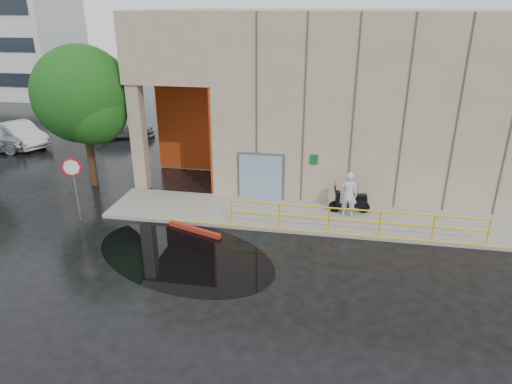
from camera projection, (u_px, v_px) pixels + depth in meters
The scene contains 13 objects.
ground at pixel (225, 270), 15.26m from camera, with size 120.00×120.00×0.00m, color black.
sidewalk at pixel (346, 220), 18.67m from camera, with size 20.00×3.00×0.15m, color gray.
building at pixel (374, 91), 22.81m from camera, with size 20.00×10.17×8.00m.
guardrail at pixel (354, 221), 17.17m from camera, with size 9.56×0.06×1.03m.
distant_building at pixel (2, 13), 42.43m from camera, with size 12.00×8.08×15.00m.
person at pixel (349, 194), 18.48m from camera, with size 0.70×0.46×1.91m, color silver.
scooter at pixel (351, 196), 18.85m from camera, with size 1.72×0.72×1.31m.
stop_sign at pixel (73, 175), 18.04m from camera, with size 0.80×0.26×2.72m.
red_curb at pixel (195, 230), 17.80m from camera, with size 2.40×0.18×0.18m, color maroon.
puddle at pixel (184, 255), 16.19m from camera, with size 7.12×4.38×0.01m, color black.
car_b at pixel (20, 134), 28.32m from camera, with size 1.58×4.54×1.49m, color silver.
car_c at pixel (120, 127), 30.32m from camera, with size 1.83×4.51×1.31m, color #9B9DA2.
tree_near at pixel (85, 99), 20.77m from camera, with size 4.45×4.45×6.66m.
Camera 1 is at (3.35, -12.71, 8.25)m, focal length 32.00 mm.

